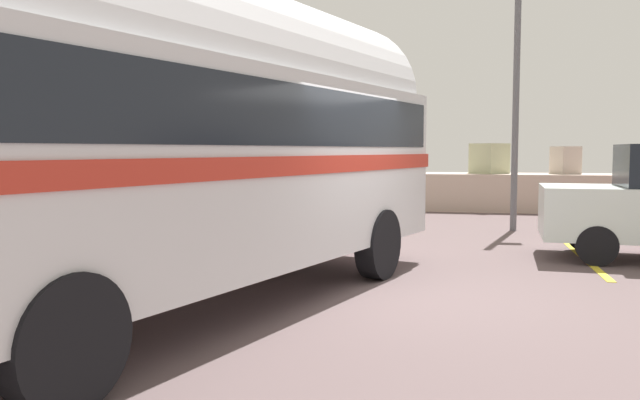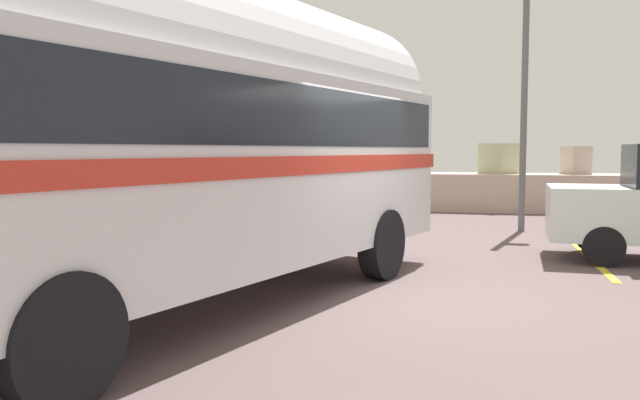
# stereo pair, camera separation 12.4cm
# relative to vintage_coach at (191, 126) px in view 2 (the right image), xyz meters

# --- Properties ---
(ground) EXTENTS (32.00, 26.00, 0.02)m
(ground) POSITION_rel_vintage_coach_xyz_m (2.11, 1.24, -2.04)
(ground) COLOR #5A4A4B
(breakwater) EXTENTS (31.36, 2.46, 2.46)m
(breakwater) POSITION_rel_vintage_coach_xyz_m (2.33, 13.04, -1.36)
(breakwater) COLOR #BDA897
(breakwater) RESTS_ON ground
(vintage_coach) EXTENTS (4.82, 8.91, 3.70)m
(vintage_coach) POSITION_rel_vintage_coach_xyz_m (0.00, 0.00, 0.00)
(vintage_coach) COLOR black
(vintage_coach) RESTS_ON ground
(lamp_post) EXTENTS (0.71, 0.98, 5.87)m
(lamp_post) POSITION_rel_vintage_coach_xyz_m (4.13, 8.23, 1.29)
(lamp_post) COLOR #5B5B60
(lamp_post) RESTS_ON ground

